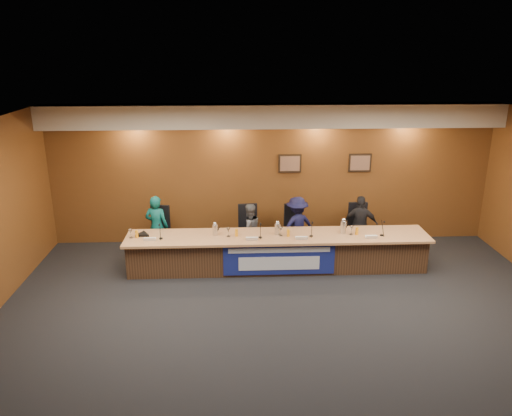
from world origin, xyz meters
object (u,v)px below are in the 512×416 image
Objects in this scene: office_chair_b at (249,233)px; carafe_left at (215,230)px; carafe_mid at (277,229)px; panelist_c at (297,226)px; office_chair_a at (158,234)px; panelist_a at (157,227)px; speakerphone at (143,234)px; banner at (279,259)px; office_chair_c at (296,232)px; dais_body at (277,252)px; panelist_b at (249,230)px; carafe_right at (343,227)px; office_chair_d at (359,231)px; panelist_d at (360,225)px.

carafe_left is at bearing -136.66° from office_chair_b.
carafe_left is 0.97× the size of carafe_mid.
panelist_c reaches higher than office_chair_a.
panelist_a reaches higher than speakerphone.
banner is 1.33m from office_chair_c.
dais_body is 12.50× the size of office_chair_c.
panelist_c is (0.48, 1.14, 0.28)m from banner.
carafe_mid is (-0.00, -0.00, 0.52)m from dais_body.
carafe_mid is at bearing 102.99° from panelist_b.
carafe_right is at bearing -0.69° from speakerphone.
dais_body is 12.50× the size of office_chair_d.
office_chair_a is at bearing -24.28° from panelist_c.
office_chair_a is at bearing 174.18° from office_chair_b.
carafe_left is (-1.74, -0.72, 0.21)m from panelist_c.
speakerphone is (-2.72, 0.05, 0.43)m from dais_body.
carafe_mid is at bearing -179.85° from carafe_right.
office_chair_b is at bearing 123.62° from carafe_mid.
carafe_mid is at bearing 177.49° from panelist_a.
banner is 1.27m from panelist_c.
carafe_right is at bearing -29.34° from office_chair_b.
carafe_left is at bearing -1.70° from speakerphone.
dais_body reaches higher than office_chair_c.
panelist_a is at bearing 177.07° from office_chair_b.
carafe_mid reaches higher than carafe_left.
banner is at bearing -18.46° from carafe_left.
speakerphone reaches higher than office_chair_a.
carafe_right is 0.82× the size of speakerphone.
office_chair_c is at bearing -5.82° from office_chair_b.
office_chair_a is at bearing -76.50° from panelist_a.
office_chair_b is 1.50× the size of speakerphone.
panelist_b reaches higher than office_chair_b.
office_chair_b is at bearing 19.68° from speakerphone.
office_chair_c is (1.04, 0.00, 0.00)m from office_chair_b.
dais_body is 2.75m from speakerphone.
office_chair_a is (0.00, 0.10, -0.21)m from panelist_a.
panelist_b reaches higher than banner.
office_chair_b is at bearing 167.73° from office_chair_c.
panelist_d is 1.41m from office_chair_c.
panelist_b is 2.27m from speakerphone.
panelist_d reaches higher than panelist_b.
office_chair_d is 1.50× the size of speakerphone.
panelist_d is at bearing -16.38° from office_chair_c.
panelist_d is 2.03m from carafe_mid.
panelist_a is (-2.53, 1.14, 0.31)m from banner.
panelist_c is 1.90m from carafe_left.
office_chair_b is 2.06× the size of carafe_mid.
dais_body is 2.05m from office_chair_d.
office_chair_b is 2.11× the size of carafe_left.
dais_body reaches higher than office_chair_a.
dais_body is 0.94m from panelist_b.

